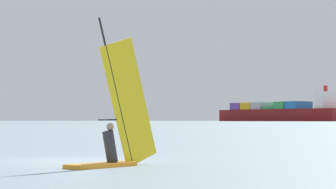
% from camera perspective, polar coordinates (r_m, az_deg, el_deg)
% --- Properties ---
extents(ground_plane, '(4000.00, 4000.00, 0.00)m').
position_cam_1_polar(ground_plane, '(21.48, -8.61, -5.84)').
color(ground_plane, gray).
extents(windsurfer, '(2.37, 2.94, 4.36)m').
position_cam_1_polar(windsurfer, '(18.79, -4.66, -3.24)').
color(windsurfer, orange).
rests_on(windsurfer, ground_plane).
extents(cargo_ship, '(128.72, 138.54, 35.55)m').
position_cam_1_polar(cargo_ship, '(697.27, 9.88, -1.59)').
color(cargo_ship, maroon).
rests_on(cargo_ship, ground_plane).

